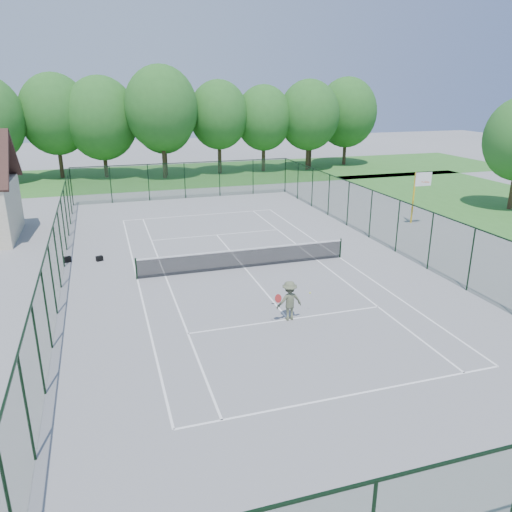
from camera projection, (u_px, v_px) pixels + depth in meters
The scene contains 10 objects.
ground at pixel (245, 268), 26.03m from camera, with size 140.00×140.00×0.00m, color gray.
grass_far at pixel (166, 176), 53.13m from camera, with size 80.00×16.00×0.01m, color #397A2D.
court_lines at pixel (245, 268), 26.03m from camera, with size 11.05×23.85×0.01m.
tennis_net at pixel (244, 257), 25.84m from camera, with size 11.08×0.08×1.10m.
fence_enclosure at pixel (244, 239), 25.53m from camera, with size 18.05×36.05×3.02m.
tree_line_far at pixel (163, 117), 51.21m from camera, with size 39.40×6.40×9.70m.
basketball_goal at pixel (419, 188), 33.39m from camera, with size 1.20×1.43×3.65m.
sports_bag_a at pixel (67, 259), 26.82m from camera, with size 0.38×0.23×0.31m, color black.
sports_bag_b at pixel (99, 258), 27.02m from camera, with size 0.35×0.21×0.27m, color black.
tennis_player at pixel (289, 301), 19.99m from camera, with size 1.96×0.79×1.65m.
Camera 1 is at (-6.74, -23.51, 8.95)m, focal length 35.00 mm.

